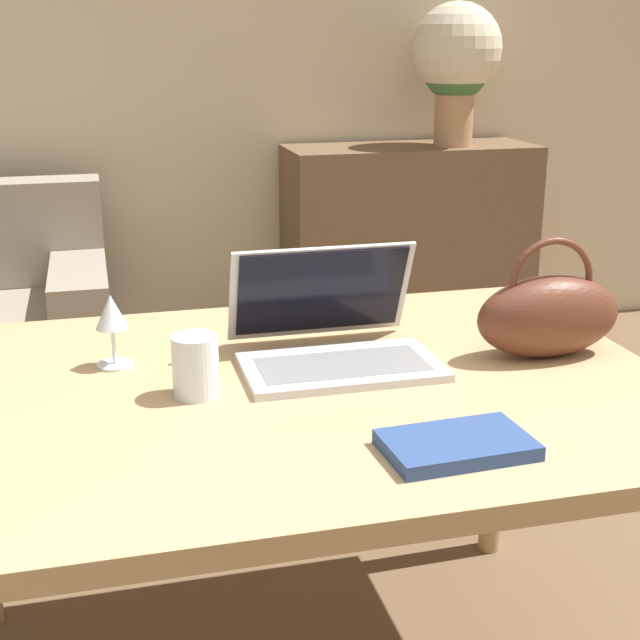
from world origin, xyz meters
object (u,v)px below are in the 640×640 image
drinking_glass (195,366)px  wine_glass (112,317)px  laptop (331,330)px  handbag (548,314)px  flower_vase (456,59)px

drinking_glass → wine_glass: (-0.14, 0.19, 0.04)m
laptop → handbag: 0.43m
drinking_glass → wine_glass: size_ratio=0.77×
laptop → wine_glass: (-0.42, 0.06, 0.04)m
handbag → flower_vase: size_ratio=0.52×
laptop → handbag: bearing=-12.6°
wine_glass → drinking_glass: bearing=-53.8°
wine_glass → laptop: bearing=-8.4°
drinking_glass → handbag: 0.71m
laptop → wine_glass: size_ratio=2.60×
handbag → laptop: bearing=167.4°
flower_vase → laptop: bearing=-118.6°
wine_glass → flower_vase: flower_vase is taller
drinking_glass → handbag: handbag is taller
wine_glass → flower_vase: size_ratio=0.25×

